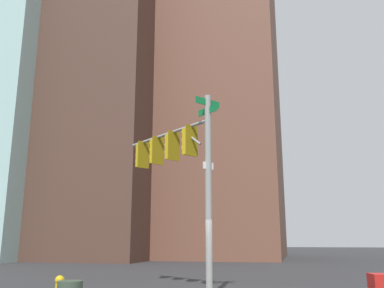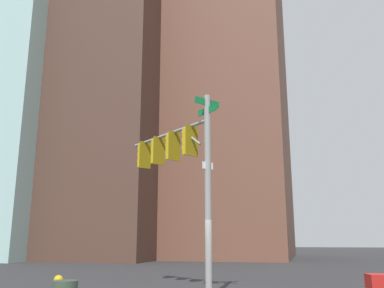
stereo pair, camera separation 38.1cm
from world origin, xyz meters
name	(u,v)px [view 1 (the left image)]	position (x,y,z in m)	size (l,w,h in m)	color
signal_pole_assembly	(176,159)	(1.92, -0.99, 4.87)	(4.50, 3.60, 6.88)	gray
building_brick_nearside	(167,30)	(12.27, -31.54, 27.67)	(26.51, 18.36, 55.35)	brown
building_brick_midblock	(78,73)	(21.21, -26.20, 20.58)	(21.27, 16.97, 41.16)	#4C3328
building_glass_tower	(2,5)	(33.93, -27.64, 32.09)	(26.39, 24.30, 64.18)	#9EC6C1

